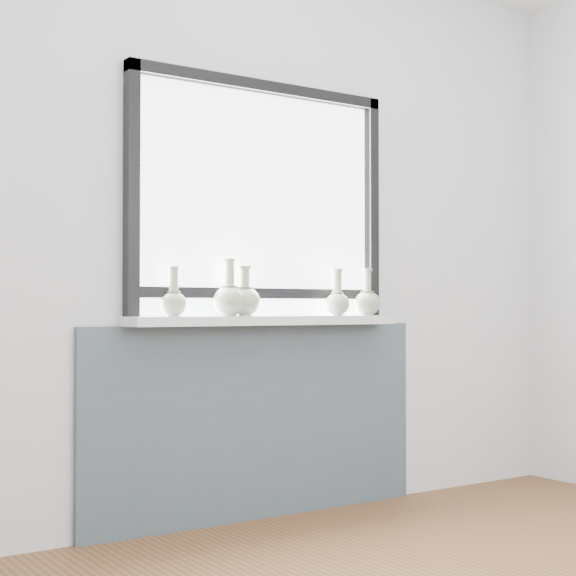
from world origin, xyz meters
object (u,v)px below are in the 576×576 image
vase_a (174,301)px  vase_d (337,301)px  windowsill (268,320)px  vase_b (229,298)px  vase_c (245,299)px  vase_e (367,301)px

vase_a → vase_d: bearing=-2.2°
windowsill → vase_d: (0.36, -0.03, 0.09)m
vase_b → vase_d: (0.56, -0.03, -0.01)m
vase_c → vase_e: (0.66, -0.03, -0.01)m
windowsill → vase_c: vase_c is taller
vase_a → vase_c: vase_c is taller
windowsill → vase_d: bearing=-4.2°
vase_c → vase_d: bearing=-3.8°
vase_c → vase_e: size_ratio=0.98×
vase_b → vase_e: (0.74, -0.03, -0.01)m
windowsill → vase_c: bearing=177.7°
windowsill → vase_a: size_ratio=6.38×
windowsill → vase_c: 0.15m
vase_a → vase_b: (0.26, -0.00, 0.01)m
windowsill → vase_e: (0.54, -0.02, 0.09)m
windowsill → vase_b: size_ratio=5.36×
vase_e → vase_c: bearing=177.6°
vase_a → vase_d: (0.82, -0.03, 0.00)m
vase_b → vase_e: vase_b is taller
vase_b → vase_e: size_ratio=1.11×
windowsill → vase_b: bearing=178.9°
vase_a → vase_e: bearing=-1.6°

